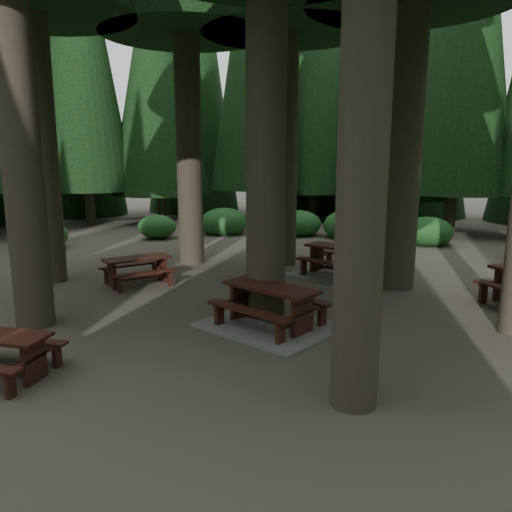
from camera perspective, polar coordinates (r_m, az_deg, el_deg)
The scene contains 5 objects.
ground at distance 11.34m, azimuth -2.88°, elevation -6.27°, with size 80.00×80.00×0.00m, color #4A443C.
picnic_table_a at distance 10.20m, azimuth 1.66°, elevation -6.46°, with size 2.84×2.46×0.87m.
picnic_table_b at distance 13.85m, azimuth -13.41°, elevation -1.18°, with size 1.99×2.16×0.75m.
picnic_table_c at distance 14.68m, azimuth 9.62°, elevation -1.07°, with size 2.86×2.46×0.89m.
shrub_ring at distance 11.44m, azimuth 2.19°, elevation -4.01°, with size 23.86×24.64×1.49m.
Camera 1 is at (6.47, -8.66, 3.42)m, focal length 35.00 mm.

